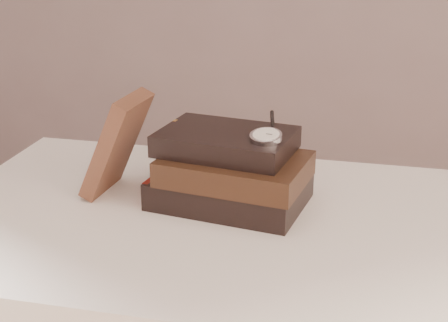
# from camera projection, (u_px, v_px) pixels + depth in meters

# --- Properties ---
(table) EXTENTS (1.00, 0.60, 0.75)m
(table) POSITION_uv_depth(u_px,v_px,m) (237.00, 268.00, 1.10)
(table) COLOR white
(table) RESTS_ON ground
(book_stack) EXTENTS (0.27, 0.21, 0.12)m
(book_stack) POSITION_uv_depth(u_px,v_px,m) (231.00, 171.00, 1.10)
(book_stack) COLOR black
(book_stack) RESTS_ON table
(journal) EXTENTS (0.11, 0.12, 0.18)m
(journal) POSITION_uv_depth(u_px,v_px,m) (117.00, 144.00, 1.13)
(journal) COLOR #422419
(journal) RESTS_ON table
(pocket_watch) EXTENTS (0.06, 0.16, 0.02)m
(pocket_watch) POSITION_uv_depth(u_px,v_px,m) (267.00, 135.00, 1.04)
(pocket_watch) COLOR silver
(pocket_watch) RESTS_ON book_stack
(eyeglasses) EXTENTS (0.12, 0.13, 0.05)m
(eyeglasses) POSITION_uv_depth(u_px,v_px,m) (202.00, 142.00, 1.20)
(eyeglasses) COLOR silver
(eyeglasses) RESTS_ON book_stack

